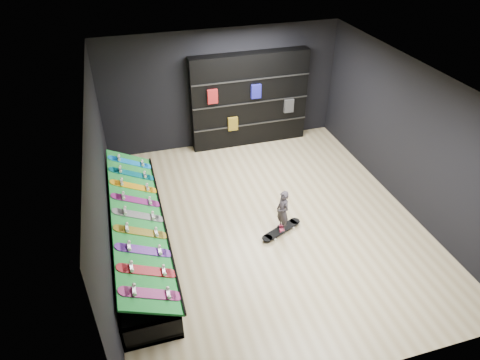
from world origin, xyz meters
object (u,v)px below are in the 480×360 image
object	(u,v)px
child	(282,218)
floor_skateboard	(281,231)
back_shelving	(249,100)
display_rack	(139,236)

from	to	relation	value
child	floor_skateboard	bearing A→B (deg)	0.00
back_shelving	display_rack	bearing A→B (deg)	-134.10
floor_skateboard	child	distance (m)	0.32
display_rack	child	bearing A→B (deg)	-8.34
display_rack	floor_skateboard	bearing A→B (deg)	-8.34
back_shelving	child	bearing A→B (deg)	-97.50
back_shelving	floor_skateboard	bearing A→B (deg)	-97.50
back_shelving	floor_skateboard	size ratio (longest dim) A/B	3.08
back_shelving	child	xyz separation A→B (m)	(-0.49, -3.72, -0.85)
back_shelving	child	distance (m)	3.85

